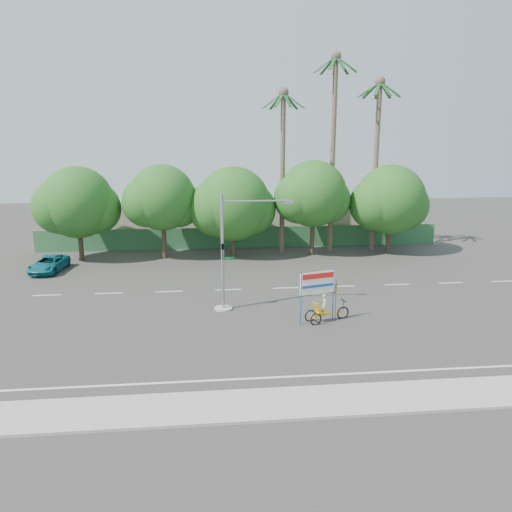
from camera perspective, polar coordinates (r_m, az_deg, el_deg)
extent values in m
plane|color=#33302D|center=(26.94, 1.99, -8.68)|extent=(120.00, 120.00, 0.00)
cube|color=gray|center=(20.23, 5.06, -16.34)|extent=(50.00, 2.40, 0.12)
cube|color=#336B3D|center=(47.27, -1.62, 2.11)|extent=(38.00, 0.08, 2.00)
cube|color=#B9AF93|center=(51.80, -13.14, 3.86)|extent=(12.00, 8.00, 4.00)
cube|color=#B9AF93|center=(52.71, 6.72, 4.05)|extent=(14.00, 8.00, 3.60)
cylinder|color=#473828|center=(44.80, -19.42, 1.74)|extent=(0.40, 0.40, 3.52)
sphere|color=#174F18|center=(44.32, -19.73, 5.80)|extent=(6.00, 6.00, 6.00)
sphere|color=#174F18|center=(44.38, -17.89, 5.21)|extent=(4.32, 4.32, 4.32)
sphere|color=#174F18|center=(44.46, -21.47, 5.26)|extent=(4.56, 4.56, 4.56)
cylinder|color=#473828|center=(43.67, -10.46, 2.14)|extent=(0.40, 0.40, 3.74)
sphere|color=#174F18|center=(43.17, -10.65, 6.58)|extent=(5.60, 5.60, 5.60)
sphere|color=#174F18|center=(43.46, -8.92, 5.90)|extent=(4.03, 4.03, 4.03)
sphere|color=#174F18|center=(43.08, -12.34, 6.03)|extent=(4.26, 4.26, 4.26)
cylinder|color=#473828|center=(43.65, -2.57, 2.05)|extent=(0.40, 0.40, 3.30)
sphere|color=#174F18|center=(43.18, -2.61, 5.96)|extent=(6.40, 6.40, 6.40)
sphere|color=#174F18|center=(43.65, -0.74, 5.36)|extent=(4.61, 4.61, 4.61)
sphere|color=#174F18|center=(42.91, -4.52, 5.48)|extent=(4.86, 4.86, 4.86)
cylinder|color=#473828|center=(44.56, 6.45, 2.58)|extent=(0.40, 0.40, 3.87)
sphere|color=#174F18|center=(44.06, 6.57, 7.09)|extent=(5.80, 5.80, 5.80)
sphere|color=#174F18|center=(44.72, 8.11, 6.33)|extent=(4.18, 4.18, 4.18)
sphere|color=#174F18|center=(43.59, 4.94, 6.59)|extent=(4.41, 4.41, 4.41)
cylinder|color=#473828|center=(46.60, 14.89, 2.41)|extent=(0.40, 0.40, 3.43)
sphere|color=#174F18|center=(46.15, 15.12, 6.22)|extent=(6.20, 6.20, 6.20)
sphere|color=#174F18|center=(47.01, 16.54, 5.57)|extent=(4.46, 4.46, 4.46)
sphere|color=#174F18|center=(45.47, 13.55, 5.81)|extent=(4.71, 4.71, 4.71)
cylinder|color=#70604C|center=(45.78, 8.75, 11.06)|extent=(0.44, 0.44, 17.00)
sphere|color=#70604C|center=(46.29, 9.14, 21.63)|extent=(0.90, 0.90, 0.90)
cube|color=#1C4C21|center=(46.44, 10.31, 20.74)|extent=(1.91, 0.28, 1.36)
cube|color=#1C4C21|center=(46.96, 9.81, 20.67)|extent=(1.65, 1.44, 1.36)
cube|color=#1C4C21|center=(47.13, 9.00, 20.67)|extent=(0.61, 1.93, 1.36)
cube|color=#1C4C21|center=(46.87, 8.24, 20.74)|extent=(1.20, 1.80, 1.36)
cube|color=#1C4C21|center=(46.29, 7.86, 20.85)|extent=(1.89, 0.92, 1.36)
cube|color=#1C4C21|center=(45.67, 8.07, 20.95)|extent=(1.89, 0.92, 1.36)
cube|color=#1C4C21|center=(45.30, 8.77, 20.99)|extent=(1.20, 1.80, 1.36)
cube|color=#1C4C21|center=(45.35, 9.64, 20.95)|extent=(0.61, 1.93, 1.36)
cube|color=#1C4C21|center=(45.80, 10.25, 20.85)|extent=(1.65, 1.44, 1.36)
cylinder|color=#70604C|center=(46.99, 13.50, 9.69)|extent=(0.44, 0.44, 15.00)
sphere|color=#70604C|center=(47.19, 14.01, 18.80)|extent=(0.90, 0.90, 0.90)
cube|color=#1C4C21|center=(47.45, 15.08, 17.91)|extent=(1.91, 0.28, 1.36)
cube|color=#1C4C21|center=(47.94, 14.56, 17.89)|extent=(1.65, 1.44, 1.36)
cube|color=#1C4C21|center=(48.05, 13.76, 17.91)|extent=(0.61, 1.93, 1.36)
cube|color=#1C4C21|center=(47.74, 13.05, 17.98)|extent=(1.20, 1.80, 1.36)
cube|color=#1C4C21|center=(47.15, 12.76, 18.07)|extent=(1.89, 0.92, 1.36)
cube|color=#1C4C21|center=(46.54, 13.02, 18.12)|extent=(1.89, 0.92, 1.36)
cube|color=#1C4C21|center=(46.21, 13.74, 18.13)|extent=(1.20, 1.80, 1.36)
cube|color=#1C4C21|center=(46.31, 14.56, 18.07)|extent=(0.61, 1.93, 1.36)
cube|color=#1C4C21|center=(46.80, 15.09, 17.98)|extent=(1.65, 1.44, 1.36)
cylinder|color=#70604C|center=(44.93, 3.05, 9.24)|extent=(0.44, 0.44, 14.00)
sphere|color=#70604C|center=(45.01, 3.16, 18.17)|extent=(0.90, 0.90, 0.90)
cube|color=#1C4C21|center=(45.12, 4.39, 17.30)|extent=(1.91, 0.28, 1.36)
cube|color=#1C4C21|center=(45.67, 3.96, 17.25)|extent=(1.65, 1.44, 1.36)
cube|color=#1C4C21|center=(45.90, 3.17, 17.24)|extent=(0.61, 1.93, 1.36)
cube|color=#1C4C21|center=(45.69, 2.37, 17.27)|extent=(1.20, 1.80, 1.36)
cube|color=#1C4C21|center=(45.15, 1.92, 17.33)|extent=(1.89, 0.92, 1.36)
cube|color=#1C4C21|center=(44.51, 2.04, 17.39)|extent=(1.89, 0.92, 1.36)
cube|color=#1C4C21|center=(44.08, 2.69, 17.42)|extent=(1.20, 1.80, 1.36)
cube|color=#1C4C21|center=(44.07, 3.57, 17.41)|extent=(0.61, 1.93, 1.36)
cube|color=#1C4C21|center=(44.48, 4.24, 17.36)|extent=(1.65, 1.44, 1.36)
cylinder|color=gray|center=(30.46, -3.75, -5.99)|extent=(1.10, 1.10, 0.10)
cylinder|color=gray|center=(29.51, -3.85, 0.35)|extent=(0.18, 0.18, 7.00)
cylinder|color=gray|center=(29.14, 0.01, 6.31)|extent=(4.00, 0.10, 0.10)
cube|color=gray|center=(29.41, 3.72, 6.15)|extent=(0.55, 0.20, 0.12)
imported|color=black|center=(29.28, -3.84, 0.45)|extent=(0.16, 0.20, 1.00)
cube|color=#14662D|center=(29.61, -3.16, -0.29)|extent=(0.70, 0.04, 0.18)
torus|color=black|center=(29.17, 9.90, -6.43)|extent=(0.76, 0.29, 0.77)
torus|color=black|center=(28.52, 6.24, -6.81)|extent=(0.71, 0.27, 0.72)
torus|color=black|center=(28.00, 6.85, -7.22)|extent=(0.71, 0.27, 0.72)
cube|color=gold|center=(28.68, 8.26, -6.57)|extent=(1.87, 0.59, 0.07)
cube|color=gold|center=(28.25, 6.54, -6.97)|extent=(0.25, 0.67, 0.06)
cube|color=gold|center=(28.41, 7.47, -6.40)|extent=(0.67, 0.61, 0.07)
cube|color=gold|center=(28.17, 6.94, -5.87)|extent=(0.38, 0.53, 0.61)
cylinder|color=black|center=(29.03, 9.94, -5.59)|extent=(0.04, 0.04, 0.62)
cube|color=black|center=(28.93, 9.96, -5.01)|extent=(0.18, 0.50, 0.05)
imported|color=#CCB284|center=(28.35, 7.80, -5.53)|extent=(0.40, 0.51, 1.22)
cylinder|color=#1751AE|center=(27.52, 5.15, -4.87)|extent=(0.08, 0.08, 3.06)
cylinder|color=#1751AE|center=(28.46, 8.83, -4.36)|extent=(0.08, 0.08, 3.06)
cube|color=white|center=(27.75, 7.06, -3.05)|extent=(2.09, 0.64, 1.25)
cube|color=red|center=(27.61, 7.13, -2.28)|extent=(1.86, 0.54, 0.29)
cube|color=#1751AE|center=(27.76, 7.09, -3.41)|extent=(1.86, 0.54, 0.16)
cylinder|color=black|center=(28.65, 9.10, -4.97)|extent=(0.03, 0.03, 2.38)
cube|color=red|center=(28.24, 8.46, -3.65)|extent=(0.97, 0.29, 0.74)
imported|color=#106874|center=(41.99, -22.61, -0.85)|extent=(2.49, 4.60, 1.22)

